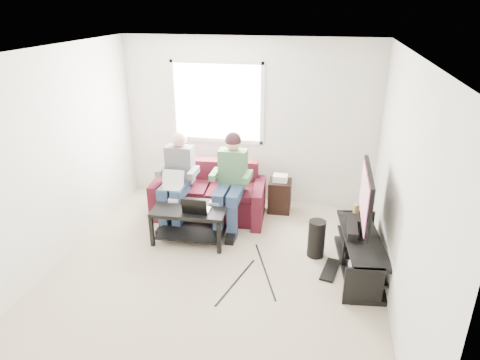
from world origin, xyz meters
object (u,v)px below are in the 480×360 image
at_px(sofa, 210,196).
at_px(subwoofer, 316,239).
at_px(tv, 366,198).
at_px(tv_stand, 360,255).
at_px(end_table, 280,195).
at_px(coffee_table, 191,216).

bearing_deg(sofa, subwoofer, -27.55).
xyz_separation_m(sofa, tv, (2.19, -0.98, 0.62)).
relative_size(tv_stand, subwoofer, 2.90).
distance_m(tv, end_table, 1.85).
xyz_separation_m(tv_stand, subwoofer, (-0.54, 0.21, 0.04)).
height_order(tv, end_table, tv).
relative_size(tv_stand, tv, 1.31).
distance_m(tv_stand, subwoofer, 0.58).
xyz_separation_m(tv, end_table, (-1.15, 1.30, -0.65)).
bearing_deg(tv, tv_stand, -88.53).
height_order(sofa, coffee_table, sofa).
bearing_deg(coffee_table, tv_stand, -7.18).
relative_size(sofa, end_table, 2.90).
relative_size(tv, end_table, 1.82).
distance_m(coffee_table, tv_stand, 2.26).
bearing_deg(coffee_table, tv, -4.65).
xyz_separation_m(coffee_table, end_table, (1.09, 1.12, -0.09)).
xyz_separation_m(sofa, end_table, (1.04, 0.33, -0.03)).
xyz_separation_m(sofa, coffee_table, (-0.04, -0.80, 0.06)).
bearing_deg(tv, sofa, 155.95).
height_order(coffee_table, subwoofer, subwoofer).
bearing_deg(subwoofer, tv_stand, -21.70).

